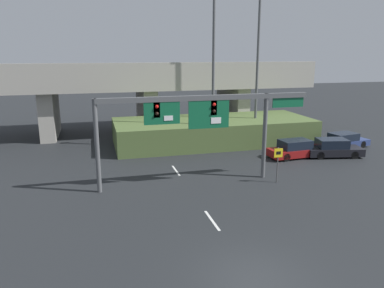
{
  "coord_description": "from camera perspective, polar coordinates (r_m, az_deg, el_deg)",
  "views": [
    {
      "loc": [
        -5.55,
        -11.83,
        8.44
      ],
      "look_at": [
        0.0,
        9.09,
        3.09
      ],
      "focal_mm": 35.0,
      "sensor_mm": 36.0,
      "label": 1
    }
  ],
  "objects": [
    {
      "name": "signal_gantry",
      "position": [
        23.72,
        1.1,
        4.62
      ],
      "size": [
        13.99,
        0.44,
        5.79
      ],
      "color": "#515456",
      "rests_on": "ground"
    },
    {
      "name": "highway_light_pole_near",
      "position": [
        32.37,
        3.29,
        12.13
      ],
      "size": [
        0.7,
        0.36,
        14.18
      ],
      "color": "#515456",
      "rests_on": "ground"
    },
    {
      "name": "parked_sedan_far_right",
      "position": [
        36.43,
        22.15,
        0.45
      ],
      "size": [
        4.79,
        2.5,
        1.36
      ],
      "rotation": [
        0.0,
        0.0,
        0.17
      ],
      "color": "navy",
      "rests_on": "ground"
    },
    {
      "name": "parked_sedan_near_right",
      "position": [
        31.82,
        15.56,
        -0.77
      ],
      "size": [
        4.82,
        2.13,
        1.47
      ],
      "rotation": [
        0.0,
        0.0,
        0.07
      ],
      "color": "maroon",
      "rests_on": "ground"
    },
    {
      "name": "lane_markings",
      "position": [
        27.43,
        -2.46,
        -4.05
      ],
      "size": [
        0.14,
        36.85,
        0.01
      ],
      "color": "silver",
      "rests_on": "ground"
    },
    {
      "name": "overpass_bridge",
      "position": [
        40.65,
        -7.05,
        8.95
      ],
      "size": [
        34.95,
        8.88,
        7.45
      ],
      "color": "#A39E93",
      "rests_on": "ground"
    },
    {
      "name": "parked_sedan_mid_right",
      "position": [
        33.0,
        20.68,
        -0.63
      ],
      "size": [
        4.82,
        2.68,
        1.49
      ],
      "rotation": [
        0.0,
        0.0,
        -0.2
      ],
      "color": "black",
      "rests_on": "ground"
    },
    {
      "name": "grass_embankment",
      "position": [
        35.59,
        3.31,
        1.99
      ],
      "size": [
        18.52,
        7.22,
        2.26
      ],
      "color": "#4C6033",
      "rests_on": "ground"
    },
    {
      "name": "speed_limit_sign",
      "position": [
        25.14,
        12.95,
        -2.37
      ],
      "size": [
        0.6,
        0.11,
        2.39
      ],
      "color": "#4C4C4C",
      "rests_on": "ground"
    },
    {
      "name": "ground_plane",
      "position": [
        15.56,
        9.13,
        -19.18
      ],
      "size": [
        160.0,
        160.0,
        0.0
      ],
      "primitive_type": "plane",
      "color": "black"
    },
    {
      "name": "highway_light_pole_far",
      "position": [
        35.96,
        10.0,
        13.11
      ],
      "size": [
        0.7,
        0.36,
        15.42
      ],
      "color": "#515456",
      "rests_on": "ground"
    }
  ]
}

